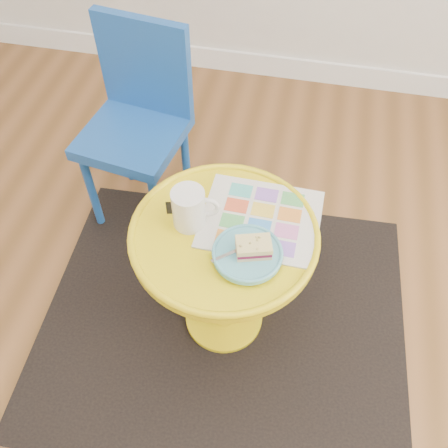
% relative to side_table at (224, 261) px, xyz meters
% --- Properties ---
extents(room_walls, '(4.00, 4.00, 4.00)m').
position_rel_side_table_xyz_m(room_walls, '(-0.81, 0.53, -0.31)').
color(room_walls, silver).
rests_on(room_walls, ground).
extents(rug, '(1.35, 1.16, 0.01)m').
position_rel_side_table_xyz_m(rug, '(0.00, 0.00, -0.37)').
color(rug, black).
rests_on(rug, ground).
extents(side_table, '(0.55, 0.55, 0.52)m').
position_rel_side_table_xyz_m(side_table, '(0.00, 0.00, 0.00)').
color(side_table, yellow).
rests_on(side_table, ground).
extents(chair, '(0.40, 0.40, 0.80)m').
position_rel_side_table_xyz_m(chair, '(-0.43, 0.51, 0.08)').
color(chair, '#194EA3').
rests_on(chair, ground).
extents(newspaper, '(0.35, 0.30, 0.01)m').
position_rel_side_table_xyz_m(newspaper, '(0.10, 0.07, 0.15)').
color(newspaper, silver).
rests_on(newspaper, side_table).
extents(mug, '(0.14, 0.10, 0.13)m').
position_rel_side_table_xyz_m(mug, '(-0.10, 0.02, 0.21)').
color(mug, white).
rests_on(mug, side_table).
extents(plate, '(0.19, 0.19, 0.02)m').
position_rel_side_table_xyz_m(plate, '(0.08, -0.07, 0.17)').
color(plate, '#5BAFC0').
rests_on(plate, newspaper).
extents(cake_slice, '(0.11, 0.09, 0.04)m').
position_rel_side_table_xyz_m(cake_slice, '(0.10, -0.07, 0.19)').
color(cake_slice, '#D3BC8C').
rests_on(cake_slice, plate).
extents(fork, '(0.12, 0.10, 0.00)m').
position_rel_side_table_xyz_m(fork, '(0.05, -0.07, 0.18)').
color(fork, silver).
rests_on(fork, plate).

